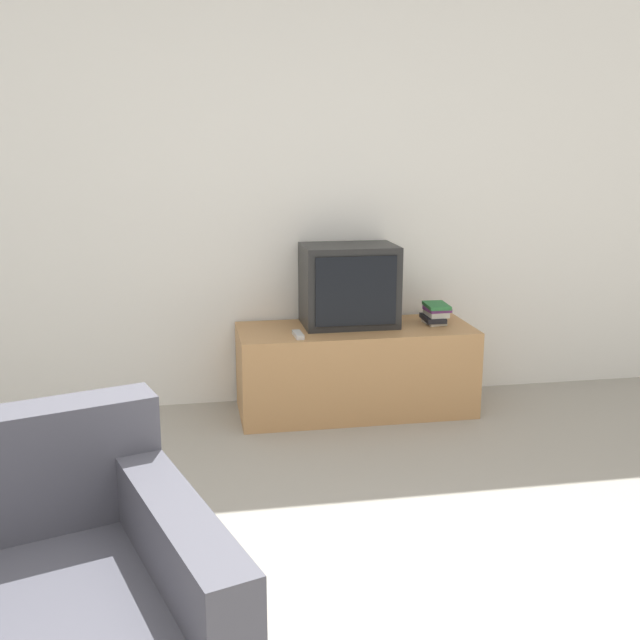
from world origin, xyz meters
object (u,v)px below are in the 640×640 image
(tv_stand, at_px, (355,369))
(book_stack, at_px, (435,313))
(remote_on_stand, at_px, (298,335))
(television, at_px, (349,285))

(tv_stand, xyz_separation_m, book_stack, (0.50, 0.02, 0.32))
(tv_stand, height_order, remote_on_stand, remote_on_stand)
(tv_stand, relative_size, book_stack, 6.24)
(book_stack, bearing_deg, television, 173.65)
(television, bearing_deg, remote_on_stand, -145.42)
(television, xyz_separation_m, book_stack, (0.52, -0.06, -0.18))
(tv_stand, height_order, book_stack, book_stack)
(tv_stand, relative_size, remote_on_stand, 8.94)
(remote_on_stand, bearing_deg, television, 34.58)
(book_stack, bearing_deg, tv_stand, -177.20)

